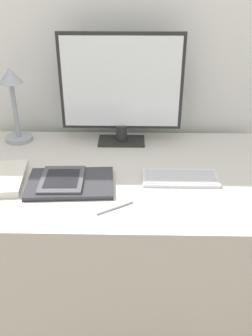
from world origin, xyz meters
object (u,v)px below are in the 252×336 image
at_px(monitor, 121,88).
at_px(ereader, 62,179).
at_px(notebook, 2,178).
at_px(desk_lamp, 13,96).
at_px(pen, 116,208).
at_px(keyboard, 180,178).
at_px(laptop, 70,183).

height_order(monitor, ereader, monitor).
bearing_deg(monitor, ereader, -118.64).
height_order(ereader, notebook, same).
relative_size(desk_lamp, pen, 2.73).
height_order(keyboard, laptop, laptop).
bearing_deg(laptop, desk_lamp, 127.01).
bearing_deg(pen, laptop, 140.29).
distance_m(keyboard, laptop, 0.40).
bearing_deg(desk_lamp, monitor, -1.26).
bearing_deg(keyboard, pen, -139.90).
bearing_deg(keyboard, notebook, -177.49).
bearing_deg(keyboard, laptop, -172.94).
relative_size(laptop, desk_lamp, 0.97).
xyz_separation_m(keyboard, laptop, (-0.40, -0.05, 0.00)).
bearing_deg(desk_lamp, laptop, -52.99).
relative_size(keyboard, desk_lamp, 0.85).
distance_m(keyboard, ereader, 0.43).
height_order(monitor, notebook, monitor).
xyz_separation_m(monitor, pen, (-0.00, -0.52, -0.24)).
xyz_separation_m(keyboard, desk_lamp, (-0.69, 0.34, 0.20)).
relative_size(monitor, keyboard, 1.85).
distance_m(ereader, notebook, 0.23).
bearing_deg(monitor, desk_lamp, 178.74).
height_order(laptop, notebook, notebook).
height_order(ereader, pen, ereader).
xyz_separation_m(ereader, desk_lamp, (-0.26, 0.38, 0.18)).
bearing_deg(ereader, laptop, -7.55).
relative_size(ereader, notebook, 0.76).
height_order(monitor, desk_lamp, monitor).
bearing_deg(monitor, notebook, -140.41).
bearing_deg(keyboard, ereader, -173.95).
distance_m(monitor, ereader, 0.48).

